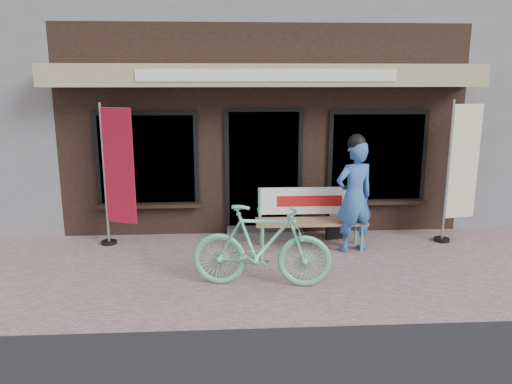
{
  "coord_description": "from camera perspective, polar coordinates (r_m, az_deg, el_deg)",
  "views": [
    {
      "loc": [
        -0.65,
        -6.54,
        2.73
      ],
      "look_at": [
        -0.21,
        0.7,
        1.05
      ],
      "focal_mm": 35.0,
      "sensor_mm": 36.0,
      "label": 1
    }
  ],
  "objects": [
    {
      "name": "storefront",
      "position": [
        11.52,
        -0.24,
        14.36
      ],
      "size": [
        7.0,
        6.77,
        6.0
      ],
      "color": "black",
      "rests_on": "ground"
    },
    {
      "name": "ground",
      "position": [
        7.11,
        2.07,
        -9.53
      ],
      "size": [
        70.0,
        70.0,
        0.0
      ],
      "primitive_type": "plane",
      "color": "#A67E82",
      "rests_on": "ground"
    },
    {
      "name": "nobori_red",
      "position": [
        8.31,
        -15.61,
        2.0
      ],
      "size": [
        0.68,
        0.39,
        2.34
      ],
      "rotation": [
        0.0,
        0.0,
        -0.38
      ],
      "color": "gray",
      "rests_on": "ground"
    },
    {
      "name": "menu_stand",
      "position": [
        8.64,
        9.33,
        -2.69
      ],
      "size": [
        0.41,
        0.17,
        0.8
      ],
      "rotation": [
        0.0,
        0.0,
        0.23
      ],
      "color": "black",
      "rests_on": "ground"
    },
    {
      "name": "person",
      "position": [
        7.98,
        11.17,
        -0.3
      ],
      "size": [
        0.74,
        0.6,
        1.88
      ],
      "rotation": [
        0.0,
        0.0,
        0.31
      ],
      "color": "#315EAB",
      "rests_on": "ground"
    },
    {
      "name": "bench",
      "position": [
        8.16,
        6.22,
        -2.4
      ],
      "size": [
        1.79,
        0.48,
        0.97
      ],
      "rotation": [
        0.0,
        0.0,
        -0.01
      ],
      "color": "#61BD94",
      "rests_on": "ground"
    },
    {
      "name": "nobori_cream",
      "position": [
        8.94,
        22.32,
        2.39
      ],
      "size": [
        0.71,
        0.31,
        2.38
      ],
      "rotation": [
        0.0,
        0.0,
        0.2
      ],
      "color": "gray",
      "rests_on": "ground"
    },
    {
      "name": "bicycle",
      "position": [
        6.6,
        0.66,
        -6.2
      ],
      "size": [
        1.9,
        0.76,
        1.11
      ],
      "primitive_type": "imported",
      "rotation": [
        0.0,
        0.0,
        1.44
      ],
      "color": "#61BD94",
      "rests_on": "ground"
    }
  ]
}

